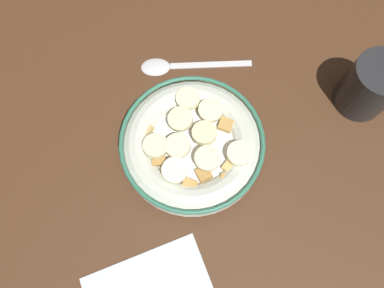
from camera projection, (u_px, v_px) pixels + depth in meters
ground_plane at (192, 153)px, 53.97cm from camera, size 136.87×136.87×2.00cm
cereal_bowl at (192, 145)px, 50.61cm from camera, size 19.71×19.71×5.75cm
spoon at (171, 65)px, 57.30cm from camera, size 16.60×9.54×0.80cm
coffee_mug at (371, 86)px, 51.72cm from camera, size 10.29×7.49×8.55cm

